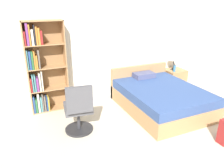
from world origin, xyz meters
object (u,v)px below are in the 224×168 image
at_px(nightstand, 174,79).
at_px(bed, 159,97).
at_px(office_chair, 79,110).
at_px(table_lamp, 174,57).
at_px(bookshelf, 41,69).
at_px(water_bottle, 175,68).

bearing_deg(nightstand, bed, -142.28).
distance_m(office_chair, table_lamp, 3.19).
xyz_separation_m(bookshelf, office_chair, (0.44, -1.18, -0.49)).
bearing_deg(bookshelf, table_lamp, -0.78).
bearing_deg(office_chair, water_bottle, 18.80).
bearing_deg(water_bottle, bed, -142.83).
bearing_deg(bed, nightstand, 37.72).
height_order(bookshelf, water_bottle, bookshelf).
height_order(bed, water_bottle, bed).
relative_size(office_chair, water_bottle, 5.12).
bearing_deg(table_lamp, nightstand, -41.03).
bearing_deg(water_bottle, table_lamp, 61.84).
relative_size(bookshelf, office_chair, 1.97).
height_order(nightstand, water_bottle, water_bottle).
bearing_deg(bed, water_bottle, 37.17).
relative_size(nightstand, water_bottle, 2.76).
bearing_deg(bed, table_lamp, 40.27).
height_order(bookshelf, table_lamp, bookshelf).
xyz_separation_m(bookshelf, table_lamp, (3.39, -0.05, -0.07)).
bearing_deg(office_chair, nightstand, 20.01).
distance_m(office_chair, water_bottle, 3.03).
distance_m(table_lamp, water_bottle, 0.31).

